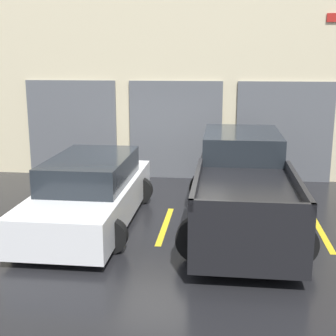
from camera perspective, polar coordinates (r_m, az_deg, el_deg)
name	(u,v)px	position (r m, az deg, el deg)	size (l,w,h in m)	color
ground_plane	(171,210)	(10.63, 0.33, -5.14)	(28.00, 28.00, 0.00)	black
shophouse_building	(184,73)	(13.37, 1.93, 11.51)	(15.13, 0.68, 5.99)	beige
pickup_truck	(243,186)	(9.60, 9.10, -2.14)	(2.35, 5.23, 1.76)	black
sedan_white	(91,192)	(9.81, -9.41, -2.96)	(2.14, 4.70, 1.39)	white
parking_stripe_far_left	(20,219)	(10.50, -17.56, -5.99)	(0.12, 2.20, 0.01)	gold
parking_stripe_left	(165,225)	(9.67, -0.35, -7.01)	(0.12, 2.20, 0.01)	gold
parking_stripe_centre	(321,232)	(9.81, 18.16, -7.40)	(0.12, 2.20, 0.01)	gold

